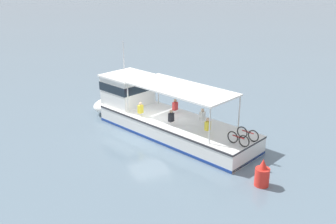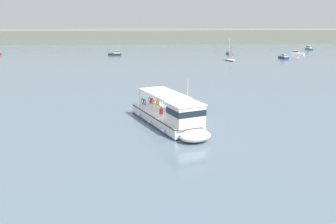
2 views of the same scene
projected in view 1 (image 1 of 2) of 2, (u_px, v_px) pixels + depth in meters
ground_plane at (149, 134)px, 23.98m from camera, size 400.00×400.00×0.00m
ferry_main at (157, 114)px, 24.47m from camera, size 7.45×12.97×5.32m
channel_buoy at (262, 175)px, 18.04m from camera, size 0.70×0.70×1.40m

